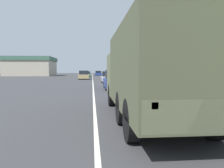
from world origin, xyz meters
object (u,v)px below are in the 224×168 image
(car_fourth_ahead, at_px, (87,74))
(car_farthest_ahead, at_px, (98,73))
(military_truck, at_px, (149,72))
(car_third_ahead, at_px, (84,75))
(car_nearest_ahead, at_px, (115,81))
(car_second_ahead, at_px, (108,77))

(car_fourth_ahead, xyz_separation_m, car_farthest_ahead, (3.17, 12.50, 0.03))
(military_truck, distance_m, car_third_ahead, 33.93)
(car_third_ahead, distance_m, car_fourth_ahead, 13.33)
(car_third_ahead, relative_size, car_farthest_ahead, 0.98)
(car_nearest_ahead, bearing_deg, car_third_ahead, 99.52)
(car_fourth_ahead, relative_size, car_farthest_ahead, 1.11)
(military_truck, relative_size, car_fourth_ahead, 1.70)
(car_nearest_ahead, relative_size, car_fourth_ahead, 0.99)
(military_truck, xyz_separation_m, car_farthest_ahead, (-0.09, 59.56, -0.96))
(car_nearest_ahead, relative_size, car_second_ahead, 1.00)
(car_second_ahead, height_order, car_fourth_ahead, car_second_ahead)
(car_nearest_ahead, xyz_separation_m, car_fourth_ahead, (-3.39, 34.91, -0.12))
(car_third_ahead, distance_m, car_farthest_ahead, 26.05)
(military_truck, height_order, car_fourth_ahead, military_truck)
(car_farthest_ahead, bearing_deg, car_second_ahead, -89.45)
(car_nearest_ahead, height_order, car_second_ahead, car_nearest_ahead)
(military_truck, xyz_separation_m, car_second_ahead, (0.27, 22.93, -0.95))
(car_nearest_ahead, xyz_separation_m, car_farthest_ahead, (-0.22, 47.41, -0.09))
(car_fourth_ahead, bearing_deg, car_third_ahead, -90.99)
(military_truck, height_order, car_farthest_ahead, military_truck)
(car_farthest_ahead, bearing_deg, military_truck, -89.92)
(car_second_ahead, bearing_deg, military_truck, -90.67)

